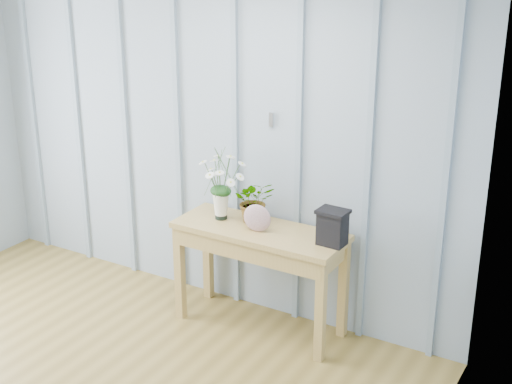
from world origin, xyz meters
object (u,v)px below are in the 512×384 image
Objects in this scene: sideboard at (260,244)px; felt_disc_vessel at (257,218)px; daisy_vase at (220,173)px; carved_box at (332,227)px.

felt_disc_vessel reaches higher than sideboard.
sideboard is 0.55m from daisy_vase.
carved_box is (0.85, -0.01, -0.21)m from daisy_vase.
daisy_vase is (-0.32, 0.02, 0.45)m from sideboard.
carved_box is at bearing -0.46° from daisy_vase.
daisy_vase is at bearing 159.32° from felt_disc_vessel.
sideboard is 2.24× the size of daisy_vase.
sideboard is 6.20× the size of felt_disc_vessel.
felt_disc_vessel is at bearing -79.39° from sideboard.
carved_box is at bearing 1.19° from sideboard.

